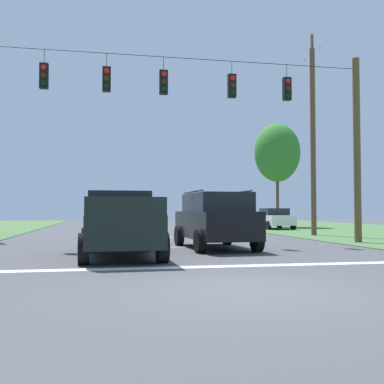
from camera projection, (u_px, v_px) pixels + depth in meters
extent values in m
plane|color=#47474C|center=(246.00, 290.00, 7.88)|extent=(120.00, 120.00, 0.00)
cube|color=white|center=(205.00, 267.00, 11.09)|extent=(13.29, 0.45, 0.01)
cube|color=white|center=(170.00, 247.00, 16.97)|extent=(2.50, 0.15, 0.01)
cube|color=white|center=(153.00, 238.00, 22.96)|extent=(2.50, 0.15, 0.01)
cube|color=white|center=(141.00, 231.00, 30.13)|extent=(2.50, 0.15, 0.01)
cube|color=white|center=(135.00, 227.00, 36.49)|extent=(2.50, 0.15, 0.01)
cube|color=white|center=(131.00, 226.00, 40.92)|extent=(2.50, 0.15, 0.01)
cylinder|color=brown|center=(357.00, 150.00, 19.42)|extent=(0.30, 0.30, 7.88)
cylinder|color=black|center=(171.00, 57.00, 18.05)|extent=(15.99, 0.02, 0.02)
cylinder|color=black|center=(44.00, 56.00, 17.13)|extent=(0.02, 0.02, 0.54)
cube|color=black|center=(44.00, 76.00, 17.10)|extent=(0.32, 0.24, 0.95)
cylinder|color=red|center=(44.00, 67.00, 16.98)|extent=(0.20, 0.04, 0.20)
cylinder|color=#352203|center=(43.00, 75.00, 16.97)|extent=(0.20, 0.04, 0.20)
cylinder|color=black|center=(43.00, 83.00, 16.95)|extent=(0.20, 0.04, 0.20)
cylinder|color=black|center=(107.00, 60.00, 17.57)|extent=(0.02, 0.02, 0.54)
cube|color=black|center=(107.00, 79.00, 17.54)|extent=(0.32, 0.24, 0.95)
cylinder|color=red|center=(107.00, 71.00, 17.41)|extent=(0.20, 0.04, 0.20)
cylinder|color=#352203|center=(107.00, 78.00, 17.40)|extent=(0.20, 0.04, 0.20)
cylinder|color=black|center=(107.00, 86.00, 17.39)|extent=(0.20, 0.04, 0.20)
cylinder|color=black|center=(164.00, 64.00, 17.99)|extent=(0.02, 0.02, 0.54)
cube|color=black|center=(164.00, 82.00, 17.96)|extent=(0.32, 0.24, 0.95)
cylinder|color=red|center=(164.00, 74.00, 17.83)|extent=(0.20, 0.04, 0.20)
cylinder|color=#352203|center=(164.00, 82.00, 17.82)|extent=(0.20, 0.04, 0.20)
cylinder|color=black|center=(164.00, 89.00, 17.81)|extent=(0.20, 0.04, 0.20)
cylinder|color=black|center=(232.00, 68.00, 18.51)|extent=(0.02, 0.02, 0.54)
cube|color=black|center=(232.00, 86.00, 18.48)|extent=(0.32, 0.24, 0.95)
cylinder|color=red|center=(233.00, 78.00, 18.36)|extent=(0.20, 0.04, 0.20)
cylinder|color=#352203|center=(233.00, 85.00, 18.34)|extent=(0.20, 0.04, 0.20)
cylinder|color=black|center=(233.00, 93.00, 18.33)|extent=(0.20, 0.04, 0.20)
cylinder|color=black|center=(287.00, 71.00, 18.96)|extent=(0.02, 0.02, 0.54)
cube|color=black|center=(287.00, 89.00, 18.93)|extent=(0.32, 0.24, 0.95)
cylinder|color=red|center=(288.00, 81.00, 18.80)|extent=(0.20, 0.04, 0.20)
cylinder|color=#352203|center=(288.00, 88.00, 18.79)|extent=(0.20, 0.04, 0.20)
cylinder|color=black|center=(288.00, 95.00, 18.78)|extent=(0.20, 0.04, 0.20)
cube|color=black|center=(120.00, 229.00, 13.52)|extent=(2.13, 5.45, 0.85)
cube|color=black|center=(119.00, 203.00, 14.18)|extent=(1.90, 1.95, 0.70)
cube|color=black|center=(87.00, 206.00, 12.03)|extent=(0.16, 2.38, 0.45)
cube|color=black|center=(158.00, 207.00, 12.43)|extent=(0.16, 2.38, 0.45)
cube|color=black|center=(126.00, 206.00, 10.96)|extent=(1.96, 0.15, 0.45)
cylinder|color=black|center=(86.00, 240.00, 15.08)|extent=(0.30, 0.81, 0.80)
cylinder|color=black|center=(146.00, 239.00, 15.51)|extent=(0.30, 0.81, 0.80)
cylinder|color=black|center=(84.00, 249.00, 11.50)|extent=(0.30, 0.81, 0.80)
cylinder|color=black|center=(162.00, 248.00, 11.92)|extent=(0.30, 0.81, 0.80)
cube|color=black|center=(215.00, 225.00, 16.47)|extent=(2.16, 4.88, 0.95)
cube|color=black|center=(216.00, 202.00, 16.36)|extent=(1.94, 3.28, 0.65)
cylinder|color=black|center=(193.00, 192.00, 16.18)|extent=(0.17, 2.72, 0.05)
cylinder|color=black|center=(238.00, 192.00, 16.57)|extent=(0.17, 2.72, 0.05)
cylinder|color=black|center=(179.00, 236.00, 17.82)|extent=(0.29, 0.77, 0.76)
cylinder|color=black|center=(227.00, 235.00, 18.27)|extent=(0.29, 0.77, 0.76)
cylinder|color=black|center=(200.00, 241.00, 14.64)|extent=(0.29, 0.77, 0.76)
cylinder|color=black|center=(257.00, 240.00, 15.09)|extent=(0.29, 0.77, 0.76)
cube|color=silver|center=(274.00, 220.00, 33.27)|extent=(1.97, 4.37, 0.70)
cube|color=black|center=(274.00, 212.00, 33.29)|extent=(1.70, 2.16, 0.50)
cylinder|color=black|center=(257.00, 224.00, 34.52)|extent=(0.24, 0.65, 0.64)
cylinder|color=black|center=(279.00, 224.00, 34.79)|extent=(0.24, 0.65, 0.64)
cylinder|color=black|center=(268.00, 225.00, 31.72)|extent=(0.24, 0.65, 0.64)
cylinder|color=black|center=(293.00, 225.00, 31.99)|extent=(0.24, 0.65, 0.64)
cylinder|color=brown|center=(313.00, 142.00, 24.90)|extent=(0.28, 0.28, 10.24)
cube|color=brown|center=(312.00, 56.00, 25.09)|extent=(0.12, 0.12, 2.39)
cylinder|color=#B2B7BC|center=(305.00, 60.00, 26.03)|extent=(0.08, 0.08, 0.12)
cylinder|color=#B2B7BC|center=(320.00, 48.00, 24.15)|extent=(0.08, 0.08, 0.12)
cylinder|color=brown|center=(278.00, 198.00, 37.30)|extent=(0.25, 0.25, 4.79)
ellipsoid|color=#337D2A|center=(277.00, 153.00, 37.44)|extent=(3.72, 3.72, 4.78)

